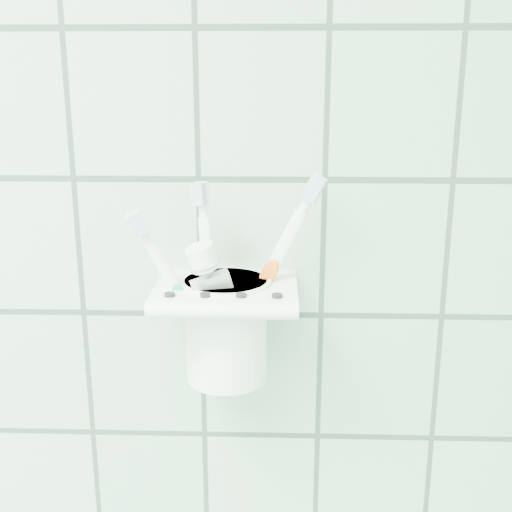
% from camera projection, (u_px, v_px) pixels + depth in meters
% --- Properties ---
extents(holder_bracket, '(0.13, 0.11, 0.04)m').
position_uv_depth(holder_bracket, '(227.00, 293.00, 0.61)').
color(holder_bracket, white).
rests_on(holder_bracket, wall_back).
extents(cup, '(0.09, 0.09, 0.10)m').
position_uv_depth(cup, '(226.00, 325.00, 0.63)').
color(cup, white).
rests_on(cup, holder_bracket).
extents(toothbrush_pink, '(0.08, 0.03, 0.18)m').
position_uv_depth(toothbrush_pink, '(225.00, 283.00, 0.61)').
color(toothbrush_pink, white).
rests_on(toothbrush_pink, cup).
extents(toothbrush_blue, '(0.03, 0.03, 0.19)m').
position_uv_depth(toothbrush_blue, '(214.00, 283.00, 0.60)').
color(toothbrush_blue, white).
rests_on(toothbrush_blue, cup).
extents(toothbrush_orange, '(0.09, 0.02, 0.21)m').
position_uv_depth(toothbrush_orange, '(221.00, 262.00, 0.62)').
color(toothbrush_orange, white).
rests_on(toothbrush_orange, cup).
extents(toothpaste_tube, '(0.07, 0.04, 0.15)m').
position_uv_depth(toothpaste_tube, '(241.00, 296.00, 0.61)').
color(toothpaste_tube, silver).
rests_on(toothpaste_tube, cup).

